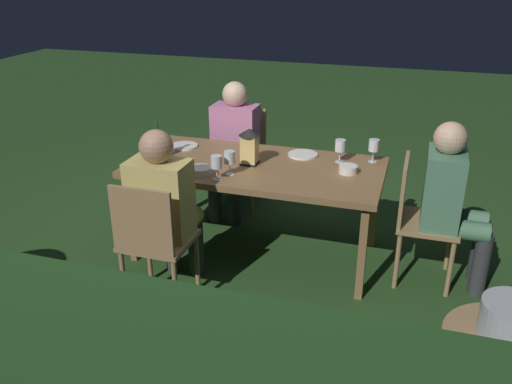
{
  "coord_description": "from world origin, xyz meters",
  "views": [
    {
      "loc": [
        -1.09,
        3.46,
        2.09
      ],
      "look_at": [
        0.0,
        0.0,
        0.5
      ],
      "focal_mm": 37.78,
      "sensor_mm": 36.0,
      "label": 1
    }
  ],
  "objects_px": {
    "chair_head_near": "(418,215)",
    "wine_glass_c": "(230,158)",
    "chair_side_left_b": "(241,153)",
    "dining_table": "(256,171)",
    "bowl_bread": "(348,169)",
    "chair_side_right_b": "(153,238)",
    "wine_glass_a": "(340,147)",
    "green_bottle_on_table": "(158,145)",
    "person_in_green": "(452,198)",
    "lantern_centerpiece": "(250,144)",
    "wine_glass_d": "(217,163)",
    "plate_b": "(184,146)",
    "bowl_olives": "(201,171)",
    "plate_a": "(303,155)",
    "side_table": "(498,384)",
    "wine_glass_b": "(374,146)",
    "person_in_mustard": "(165,204)",
    "person_in_pink": "(233,143)"
  },
  "relations": [
    {
      "from": "chair_head_near",
      "to": "wine_glass_c",
      "type": "distance_m",
      "value": 1.34
    },
    {
      "from": "chair_head_near",
      "to": "chair_side_left_b",
      "type": "bearing_deg",
      "value": -28.26
    },
    {
      "from": "dining_table",
      "to": "bowl_bread",
      "type": "xyz_separation_m",
      "value": [
        -0.66,
        -0.04,
        0.08
      ]
    },
    {
      "from": "chair_side_right_b",
      "to": "wine_glass_a",
      "type": "height_order",
      "value": "wine_glass_a"
    },
    {
      "from": "dining_table",
      "to": "green_bottle_on_table",
      "type": "height_order",
      "value": "green_bottle_on_table"
    },
    {
      "from": "chair_head_near",
      "to": "person_in_green",
      "type": "bearing_deg",
      "value": 180.0
    },
    {
      "from": "dining_table",
      "to": "lantern_centerpiece",
      "type": "xyz_separation_m",
      "value": [
        0.05,
        0.0,
        0.2
      ]
    },
    {
      "from": "chair_side_left_b",
      "to": "wine_glass_d",
      "type": "xyz_separation_m",
      "value": [
        -0.24,
        1.19,
        0.35
      ]
    },
    {
      "from": "chair_side_right_b",
      "to": "plate_b",
      "type": "xyz_separation_m",
      "value": [
        0.25,
        -1.04,
        0.24
      ]
    },
    {
      "from": "lantern_centerpiece",
      "to": "chair_side_left_b",
      "type": "bearing_deg",
      "value": -66.83
    },
    {
      "from": "wine_glass_c",
      "to": "bowl_olives",
      "type": "xyz_separation_m",
      "value": [
        0.19,
        0.06,
        -0.09
      ]
    },
    {
      "from": "plate_a",
      "to": "side_table",
      "type": "xyz_separation_m",
      "value": [
        -1.26,
        1.78,
        -0.28
      ]
    },
    {
      "from": "wine_glass_a",
      "to": "wine_glass_b",
      "type": "distance_m",
      "value": 0.24
    },
    {
      "from": "dining_table",
      "to": "bowl_olives",
      "type": "distance_m",
      "value": 0.43
    },
    {
      "from": "chair_side_left_b",
      "to": "lantern_centerpiece",
      "type": "relative_size",
      "value": 3.28
    },
    {
      "from": "wine_glass_b",
      "to": "wine_glass_d",
      "type": "bearing_deg",
      "value": 34.54
    },
    {
      "from": "person_in_green",
      "to": "chair_side_left_b",
      "type": "bearing_deg",
      "value": -25.54
    },
    {
      "from": "plate_b",
      "to": "chair_side_right_b",
      "type": "bearing_deg",
      "value": 103.6
    },
    {
      "from": "chair_head_near",
      "to": "bowl_olives",
      "type": "xyz_separation_m",
      "value": [
        1.46,
        0.3,
        0.26
      ]
    },
    {
      "from": "person_in_mustard",
      "to": "chair_side_left_b",
      "type": "distance_m",
      "value": 1.49
    },
    {
      "from": "wine_glass_a",
      "to": "plate_a",
      "type": "bearing_deg",
      "value": -11.35
    },
    {
      "from": "dining_table",
      "to": "chair_side_right_b",
      "type": "height_order",
      "value": "chair_side_right_b"
    },
    {
      "from": "side_table",
      "to": "person_in_pink",
      "type": "bearing_deg",
      "value": -47.71
    },
    {
      "from": "chair_head_near",
      "to": "person_in_green",
      "type": "distance_m",
      "value": 0.25
    },
    {
      "from": "bowl_bread",
      "to": "lantern_centerpiece",
      "type": "bearing_deg",
      "value": 2.88
    },
    {
      "from": "wine_glass_a",
      "to": "bowl_bread",
      "type": "distance_m",
      "value": 0.24
    },
    {
      "from": "chair_side_left_b",
      "to": "wine_glass_c",
      "type": "bearing_deg",
      "value": 105.27
    },
    {
      "from": "lantern_centerpiece",
      "to": "wine_glass_c",
      "type": "bearing_deg",
      "value": 74.65
    },
    {
      "from": "bowl_olives",
      "to": "plate_a",
      "type": "bearing_deg",
      "value": -134.72
    },
    {
      "from": "wine_glass_a",
      "to": "chair_head_near",
      "type": "bearing_deg",
      "value": 158.51
    },
    {
      "from": "wine_glass_b",
      "to": "lantern_centerpiece",
      "type": "bearing_deg",
      "value": 20.32
    },
    {
      "from": "dining_table",
      "to": "lantern_centerpiece",
      "type": "relative_size",
      "value": 6.84
    },
    {
      "from": "green_bottle_on_table",
      "to": "bowl_olives",
      "type": "height_order",
      "value": "green_bottle_on_table"
    },
    {
      "from": "chair_head_near",
      "to": "bowl_bread",
      "type": "height_order",
      "value": "chair_head_near"
    },
    {
      "from": "green_bottle_on_table",
      "to": "bowl_bread",
      "type": "relative_size",
      "value": 2.25
    },
    {
      "from": "person_in_mustard",
      "to": "bowl_olives",
      "type": "xyz_separation_m",
      "value": [
        -0.11,
        -0.35,
        0.11
      ]
    },
    {
      "from": "lantern_centerpiece",
      "to": "side_table",
      "type": "relative_size",
      "value": 0.39
    },
    {
      "from": "chair_side_right_b",
      "to": "wine_glass_b",
      "type": "relative_size",
      "value": 5.15
    },
    {
      "from": "dining_table",
      "to": "chair_head_near",
      "type": "bearing_deg",
      "value": 180.0
    },
    {
      "from": "lantern_centerpiece",
      "to": "chair_side_right_b",
      "type": "bearing_deg",
      "value": 66.81
    },
    {
      "from": "person_in_green",
      "to": "wine_glass_b",
      "type": "distance_m",
      "value": 0.67
    },
    {
      "from": "chair_side_left_b",
      "to": "side_table",
      "type": "xyz_separation_m",
      "value": [
        -1.94,
        2.33,
        -0.04
      ]
    },
    {
      "from": "bowl_bread",
      "to": "wine_glass_d",
      "type": "bearing_deg",
      "value": 25.03
    },
    {
      "from": "chair_side_right_b",
      "to": "plate_a",
      "type": "bearing_deg",
      "value": -121.29
    },
    {
      "from": "person_in_pink",
      "to": "bowl_bread",
      "type": "xyz_separation_m",
      "value": [
        -1.06,
        0.61,
        0.11
      ]
    },
    {
      "from": "person_in_green",
      "to": "plate_b",
      "type": "xyz_separation_m",
      "value": [
        2.01,
        -0.2,
        0.09
      ]
    },
    {
      "from": "dining_table",
      "to": "wine_glass_d",
      "type": "height_order",
      "value": "wine_glass_d"
    },
    {
      "from": "chair_side_left_b",
      "to": "plate_b",
      "type": "distance_m",
      "value": 0.73
    },
    {
      "from": "person_in_mustard",
      "to": "lantern_centerpiece",
      "type": "bearing_deg",
      "value": -119.18
    },
    {
      "from": "green_bottle_on_table",
      "to": "bowl_olives",
      "type": "distance_m",
      "value": 0.47
    }
  ]
}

